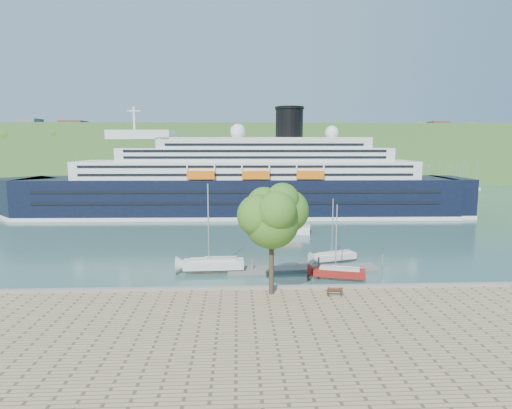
% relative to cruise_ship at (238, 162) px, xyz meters
% --- Properties ---
extents(ground, '(400.00, 400.00, 0.00)m').
position_rel_cruise_ship_xyz_m(ground, '(5.79, -52.45, -12.05)').
color(ground, '#294A45').
rests_on(ground, ground).
extents(far_hillside, '(400.00, 50.00, 24.00)m').
position_rel_cruise_ship_xyz_m(far_hillside, '(5.79, 92.55, -0.05)').
color(far_hillside, '#3D6026').
rests_on(far_hillside, ground).
extents(quay_coping, '(220.00, 0.50, 0.30)m').
position_rel_cruise_ship_xyz_m(quay_coping, '(5.79, -52.65, -10.90)').
color(quay_coping, slate).
rests_on(quay_coping, promenade).
extents(cruise_ship, '(107.66, 18.01, 24.10)m').
position_rel_cruise_ship_xyz_m(cruise_ship, '(0.00, 0.00, 0.00)').
color(cruise_ship, black).
rests_on(cruise_ship, ground).
extents(park_bench, '(1.60, 0.74, 1.00)m').
position_rel_cruise_ship_xyz_m(park_bench, '(9.38, -55.03, -10.55)').
color(park_bench, '#4F2A16').
rests_on(park_bench, promenade).
extents(promenade_tree, '(7.27, 7.27, 12.04)m').
position_rel_cruise_ship_xyz_m(promenade_tree, '(3.18, -54.15, -5.03)').
color(promenade_tree, '#2B671B').
rests_on(promenade_tree, promenade).
extents(floating_pontoon, '(19.13, 3.69, 0.42)m').
position_rel_cruise_ship_xyz_m(floating_pontoon, '(7.98, -43.09, -11.84)').
color(floating_pontoon, slate).
rests_on(floating_pontoon, ground).
extents(sailboat_white_near, '(8.29, 2.51, 10.63)m').
position_rel_cruise_ship_xyz_m(sailboat_white_near, '(-3.18, -43.54, -6.74)').
color(sailboat_white_near, silver).
rests_on(sailboat_white_near, ground).
extents(sailboat_red, '(6.86, 3.53, 8.54)m').
position_rel_cruise_ship_xyz_m(sailboat_red, '(11.77, -47.04, -7.78)').
color(sailboat_red, maroon).
rests_on(sailboat_red, ground).
extents(sailboat_white_far, '(6.69, 3.67, 8.33)m').
position_rel_cruise_ship_xyz_m(sailboat_white_far, '(12.93, -39.50, -7.89)').
color(sailboat_white_far, silver).
rests_on(sailboat_white_far, ground).
extents(tender_launch, '(9.10, 4.54, 2.40)m').
position_rel_cruise_ship_xyz_m(tender_launch, '(8.56, -19.79, -10.85)').
color(tender_launch, orange).
rests_on(tender_launch, ground).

